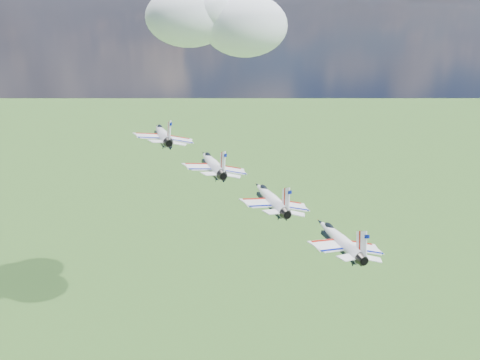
{
  "coord_description": "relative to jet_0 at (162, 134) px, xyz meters",
  "views": [
    {
      "loc": [
        -15.57,
        -71.46,
        177.76
      ],
      "look_at": [
        -5.34,
        4.63,
        151.58
      ],
      "focal_mm": 40.0,
      "sensor_mm": 36.0,
      "label": 1
    }
  ],
  "objects": [
    {
      "name": "jet_2",
      "position": [
        15.4,
        -17.84,
        -5.76
      ],
      "size": [
        12.11,
        15.37,
        5.8
      ],
      "primitive_type": null,
      "rotation": [
        0.0,
        0.18,
        0.16
      ],
      "color": "white"
    },
    {
      "name": "jet_1",
      "position": [
        7.7,
        -8.92,
        -2.88
      ],
      "size": [
        12.11,
        15.37,
        5.8
      ],
      "primitive_type": null,
      "rotation": [
        0.0,
        0.18,
        0.16
      ],
      "color": "white"
    },
    {
      "name": "jet_3",
      "position": [
        23.11,
        -26.77,
        -8.64
      ],
      "size": [
        12.11,
        15.37,
        5.8
      ],
      "primitive_type": null,
      "rotation": [
        0.0,
        0.18,
        0.16
      ],
      "color": "silver"
    },
    {
      "name": "cloud_far",
      "position": [
        19.63,
        159.33,
        13.52
      ],
      "size": [
        52.61,
        41.34,
        20.67
      ],
      "primitive_type": "ellipsoid",
      "color": "white"
    },
    {
      "name": "jet_0",
      "position": [
        0.0,
        0.0,
        0.0
      ],
      "size": [
        12.11,
        15.37,
        5.8
      ],
      "primitive_type": null,
      "rotation": [
        0.0,
        0.18,
        0.16
      ],
      "color": "white"
    }
  ]
}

